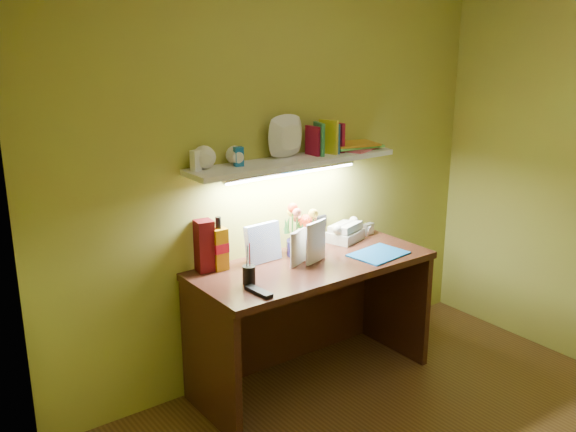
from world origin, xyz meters
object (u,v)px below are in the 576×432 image
at_px(desk, 312,323).
at_px(telephone, 345,231).
at_px(whisky_bottle, 219,243).
at_px(flower_bouquet, 301,230).
at_px(desk_clock, 368,229).

bearing_deg(desk, telephone, 24.41).
bearing_deg(whisky_bottle, desk, -24.52).
height_order(desk, flower_bouquet, flower_bouquet).
xyz_separation_m(flower_bouquet, whisky_bottle, (-0.50, 0.08, -0.00)).
height_order(flower_bouquet, whisky_bottle, flower_bouquet).
bearing_deg(desk_clock, telephone, 171.72).
bearing_deg(telephone, whisky_bottle, 159.28).
xyz_separation_m(flower_bouquet, telephone, (0.37, 0.04, -0.09)).
relative_size(flower_bouquet, whisky_bottle, 1.02).
distance_m(flower_bouquet, whisky_bottle, 0.51).
height_order(desk_clock, whisky_bottle, whisky_bottle).
bearing_deg(whisky_bottle, flower_bouquet, -8.89).
bearing_deg(desk_clock, flower_bouquet, 175.76).
height_order(desk, telephone, telephone).
bearing_deg(flower_bouquet, telephone, 6.44).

